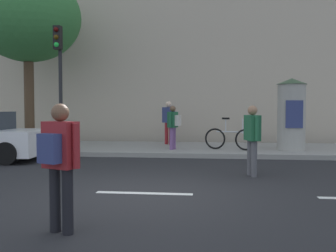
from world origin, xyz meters
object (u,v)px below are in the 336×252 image
object	(u,v)px
traffic_light	(59,67)
pedestrian_with_backpack	(252,134)
poster_column	(291,114)
bicycle_leaning	(230,138)
pedestrian_with_bag	(169,119)
pedestrian_in_dark_shirt	(173,124)
street_tree	(28,18)
pedestrian_tallest	(59,157)

from	to	relation	value
traffic_light	pedestrian_with_backpack	size ratio (longest dim) A/B	2.49
poster_column	bicycle_leaning	size ratio (longest dim) A/B	1.40
pedestrian_with_backpack	pedestrian_with_bag	size ratio (longest dim) A/B	0.98
poster_column	pedestrian_with_backpack	distance (m)	4.68
poster_column	pedestrian_with_bag	world-z (taller)	poster_column
pedestrian_in_dark_shirt	bicycle_leaning	distance (m)	1.98
pedestrian_in_dark_shirt	traffic_light	bearing A→B (deg)	-166.29
traffic_light	pedestrian_with_backpack	world-z (taller)	traffic_light
pedestrian_with_bag	poster_column	bearing A→B (deg)	-19.20
traffic_light	street_tree	distance (m)	3.19
poster_column	bicycle_leaning	world-z (taller)	poster_column
traffic_light	street_tree	size ratio (longest dim) A/B	0.63
pedestrian_tallest	pedestrian_in_dark_shirt	bearing A→B (deg)	85.98
pedestrian_tallest	pedestrian_with_backpack	distance (m)	5.25
traffic_light	pedestrian_with_bag	distance (m)	4.59
pedestrian_tallest	street_tree	bearing A→B (deg)	117.99
traffic_light	bicycle_leaning	distance (m)	6.14
traffic_light	pedestrian_with_backpack	xyz separation A→B (m)	(5.89, -3.17, -1.93)
pedestrian_with_bag	pedestrian_tallest	bearing A→B (deg)	-91.33
traffic_light	pedestrian_tallest	xyz separation A→B (m)	(3.07, -7.60, -1.92)
street_tree	pedestrian_with_backpack	size ratio (longest dim) A/B	3.95
poster_column	street_tree	bearing A→B (deg)	177.02
street_tree	bicycle_leaning	world-z (taller)	street_tree
poster_column	pedestrian_in_dark_shirt	world-z (taller)	poster_column
poster_column	pedestrian_tallest	bearing A→B (deg)	-117.49
pedestrian_with_bag	pedestrian_with_backpack	bearing A→B (deg)	-66.09
pedestrian_in_dark_shirt	pedestrian_tallest	bearing A→B (deg)	-94.02
pedestrian_in_dark_shirt	pedestrian_with_bag	bearing A→B (deg)	101.49
pedestrian_tallest	bicycle_leaning	bearing A→B (deg)	73.60
pedestrian_tallest	pedestrian_in_dark_shirt	distance (m)	8.51
pedestrian_in_dark_shirt	pedestrian_with_bag	xyz separation A→B (m)	(-0.36, 1.76, 0.11)
pedestrian_with_backpack	pedestrian_with_bag	xyz separation A→B (m)	(-2.59, 5.83, 0.18)
bicycle_leaning	street_tree	bearing A→B (deg)	174.70
poster_column	pedestrian_with_backpack	world-z (taller)	poster_column
pedestrian_with_backpack	pedestrian_in_dark_shirt	distance (m)	4.64
traffic_light	bicycle_leaning	size ratio (longest dim) A/B	2.36
pedestrian_tallest	pedestrian_with_backpack	size ratio (longest dim) A/B	1.00
poster_column	street_tree	size ratio (longest dim) A/B	0.37
pedestrian_with_bag	bicycle_leaning	world-z (taller)	pedestrian_with_bag
pedestrian_with_bag	traffic_light	bearing A→B (deg)	-141.21
poster_column	pedestrian_with_bag	bearing A→B (deg)	160.80
traffic_light	street_tree	xyz separation A→B (m)	(-1.84, 1.65, 2.01)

